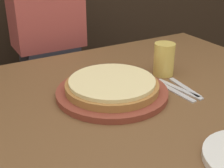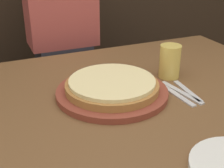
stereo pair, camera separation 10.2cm
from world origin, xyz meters
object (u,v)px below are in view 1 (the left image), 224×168
Objects in this scene: beer_glass at (164,58)px; fork at (173,91)px; diner_person at (50,58)px; dinner_knife at (179,89)px; spoon at (185,87)px; pizza_on_board at (112,88)px.

beer_glass is 0.16m from fork.
diner_person reaches higher than beer_glass.
spoon is (0.03, 0.00, -0.00)m from dinner_knife.
fork is 0.14× the size of diner_person.
pizza_on_board is 0.26m from spoon.
pizza_on_board is 0.21m from fork.
beer_glass is 0.74× the size of spoon.
spoon is at bearing 0.00° from fork.
beer_glass is 0.15m from dinner_knife.
diner_person reaches higher than pizza_on_board.
spoon is (0.05, 0.00, -0.00)m from fork.
dinner_knife is at bearing 180.00° from spoon.
diner_person is (-0.24, 0.74, -0.09)m from spoon.
spoon is (0.24, -0.08, -0.02)m from pizza_on_board.
diner_person is at bearing 105.88° from dinner_knife.
pizza_on_board is 1.90× the size of dinner_knife.
diner_person is at bearing 107.66° from spoon.
fork is (-0.06, -0.13, -0.06)m from beer_glass.
spoon is 0.12× the size of diner_person.
fork is 0.02m from dinner_knife.
diner_person reaches higher than spoon.
pizza_on_board is at bearing -90.82° from diner_person.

